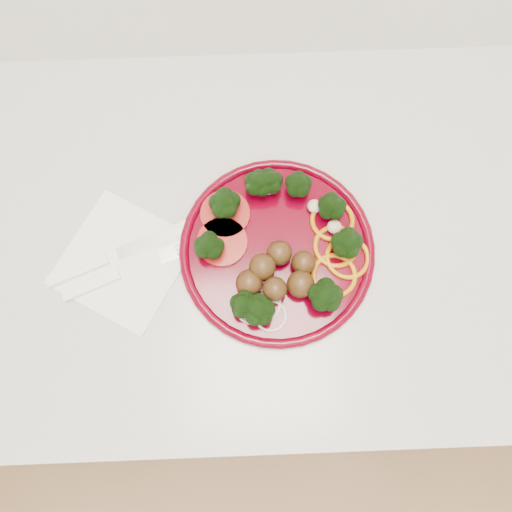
{
  "coord_description": "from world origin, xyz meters",
  "views": [
    {
      "loc": [
        -0.1,
        1.48,
        1.58
      ],
      "look_at": [
        -0.09,
        1.66,
        0.92
      ],
      "focal_mm": 35.0,
      "sensor_mm": 36.0,
      "label": 1
    }
  ],
  "objects_px": {
    "plate": "(278,248)",
    "knife": "(103,260)",
    "napkin": "(123,261)",
    "fork": "(107,279)"
  },
  "relations": [
    {
      "from": "knife",
      "to": "napkin",
      "type": "bearing_deg",
      "value": -22.66
    },
    {
      "from": "plate",
      "to": "knife",
      "type": "xyz_separation_m",
      "value": [
        -0.25,
        -0.01,
        -0.01
      ]
    },
    {
      "from": "plate",
      "to": "fork",
      "type": "bearing_deg",
      "value": -171.92
    },
    {
      "from": "plate",
      "to": "fork",
      "type": "relative_size",
      "value": 1.49
    },
    {
      "from": "napkin",
      "to": "knife",
      "type": "distance_m",
      "value": 0.03
    },
    {
      "from": "plate",
      "to": "napkin",
      "type": "xyz_separation_m",
      "value": [
        -0.22,
        -0.01,
        -0.02
      ]
    },
    {
      "from": "napkin",
      "to": "knife",
      "type": "height_order",
      "value": "knife"
    },
    {
      "from": "knife",
      "to": "fork",
      "type": "height_order",
      "value": "knife"
    },
    {
      "from": "plate",
      "to": "knife",
      "type": "bearing_deg",
      "value": -178.56
    },
    {
      "from": "plate",
      "to": "knife",
      "type": "distance_m",
      "value": 0.25
    }
  ]
}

